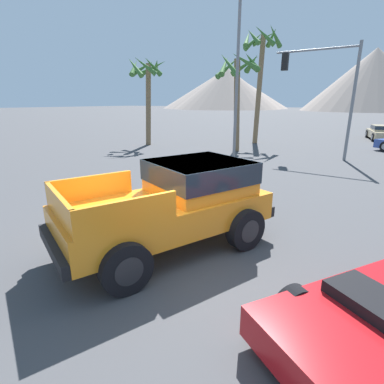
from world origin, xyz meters
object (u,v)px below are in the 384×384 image
(palm_tree_short, at_px, (260,59))
(palm_tree_leaning, at_px, (238,78))
(street_lamp_post, at_px, (238,65))
(traffic_light_main, at_px, (323,80))
(palm_tree_tall, at_px, (147,79))
(orange_pickup_truck, at_px, (178,199))
(parked_car_tan, at_px, (382,132))

(palm_tree_short, bearing_deg, palm_tree_leaning, -84.56)
(street_lamp_post, xyz_separation_m, palm_tree_short, (-2.40, 8.62, 1.34))
(traffic_light_main, xyz_separation_m, palm_tree_tall, (-11.35, -1.31, 0.37))
(palm_tree_tall, relative_size, palm_tree_short, 0.75)
(orange_pickup_truck, bearing_deg, palm_tree_short, 128.23)
(palm_tree_tall, xyz_separation_m, palm_tree_short, (6.16, 5.30, 1.45))
(orange_pickup_truck, distance_m, street_lamp_post, 9.62)
(orange_pickup_truck, height_order, street_lamp_post, street_lamp_post)
(parked_car_tan, bearing_deg, palm_tree_short, -149.69)
(parked_car_tan, bearing_deg, orange_pickup_truck, -109.73)
(traffic_light_main, distance_m, palm_tree_tall, 11.43)
(orange_pickup_truck, bearing_deg, palm_tree_leaning, 132.01)
(traffic_light_main, bearing_deg, palm_tree_leaning, 5.26)
(traffic_light_main, height_order, street_lamp_post, street_lamp_post)
(orange_pickup_truck, xyz_separation_m, palm_tree_tall, (-11.38, 11.78, 3.49))
(parked_car_tan, bearing_deg, palm_tree_tall, -150.96)
(parked_car_tan, xyz_separation_m, traffic_light_main, (-2.77, -11.60, 3.56))
(traffic_light_main, height_order, palm_tree_short, palm_tree_short)
(traffic_light_main, relative_size, palm_tree_short, 0.74)
(street_lamp_post, distance_m, palm_tree_tall, 9.18)
(traffic_light_main, bearing_deg, parked_car_tan, -103.44)
(palm_tree_tall, height_order, palm_tree_short, palm_tree_short)
(palm_tree_tall, bearing_deg, palm_tree_short, 40.70)
(parked_car_tan, relative_size, palm_tree_short, 0.60)
(traffic_light_main, height_order, palm_tree_tall, palm_tree_tall)
(orange_pickup_truck, relative_size, palm_tree_short, 0.63)
(traffic_light_main, relative_size, street_lamp_post, 0.77)
(traffic_light_main, bearing_deg, palm_tree_short, -37.53)
(palm_tree_leaning, bearing_deg, traffic_light_main, 5.26)
(palm_tree_short, bearing_deg, street_lamp_post, -74.42)
(traffic_light_main, bearing_deg, street_lamp_post, 58.93)
(orange_pickup_truck, bearing_deg, traffic_light_main, 111.35)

